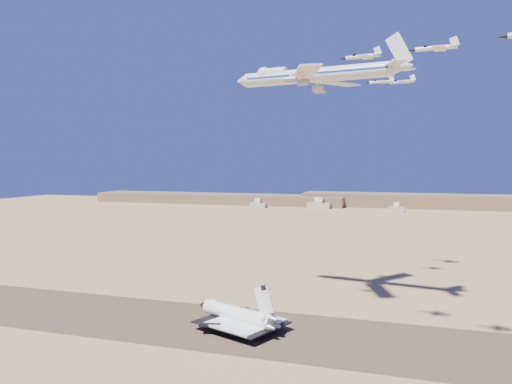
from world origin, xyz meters
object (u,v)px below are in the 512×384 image
(carrier_747, at_px, (310,75))
(crew_c, at_px, (257,339))
(chase_jet_f, at_px, (401,82))
(shuttle, at_px, (237,316))
(chase_jet_e, at_px, (381,82))
(crew_a, at_px, (251,336))
(chase_jet_b, at_px, (435,48))
(crew_b, at_px, (257,334))
(chase_jet_a, at_px, (362,56))

(carrier_747, height_order, crew_c, carrier_747)
(crew_c, height_order, chase_jet_f, chase_jet_f)
(crew_c, xyz_separation_m, chase_jet_f, (42.84, 112.87, 103.02))
(shuttle, distance_m, chase_jet_e, 132.79)
(shuttle, xyz_separation_m, chase_jet_f, (53.63, 103.50, 98.79))
(crew_a, bearing_deg, shuttle, 50.84)
(crew_c, relative_size, chase_jet_e, 0.11)
(crew_a, relative_size, chase_jet_b, 0.12)
(shuttle, relative_size, chase_jet_b, 2.77)
(crew_b, relative_size, crew_c, 1.03)
(crew_a, distance_m, chase_jet_b, 110.70)
(shuttle, distance_m, chase_jet_a, 101.25)
(shuttle, height_order, chase_jet_b, chase_jet_b)
(chase_jet_a, height_order, chase_jet_b, chase_jet_a)
(shuttle, distance_m, chase_jet_b, 112.82)
(crew_c, bearing_deg, crew_b, -35.59)
(chase_jet_b, bearing_deg, shuttle, 169.11)
(chase_jet_f, bearing_deg, chase_jet_b, -67.83)
(crew_a, height_order, chase_jet_e, chase_jet_e)
(crew_a, xyz_separation_m, chase_jet_f, (45.63, 111.03, 103.01))
(crew_b, distance_m, crew_c, 4.97)
(shuttle, relative_size, crew_a, 23.85)
(shuttle, bearing_deg, chase_jet_b, 4.86)
(chase_jet_f, bearing_deg, crew_a, -96.13)
(carrier_747, height_order, chase_jet_b, carrier_747)
(chase_jet_b, relative_size, chase_jet_e, 0.98)
(carrier_747, xyz_separation_m, crew_a, (-11.19, -44.28, -97.21))
(crew_a, relative_size, crew_c, 1.01)
(shuttle, bearing_deg, crew_c, -19.42)
(crew_a, relative_size, chase_jet_a, 0.12)
(shuttle, relative_size, carrier_747, 0.51)
(carrier_747, bearing_deg, chase_jet_f, 71.61)
(chase_jet_a, relative_size, chase_jet_b, 0.97)
(chase_jet_a, height_order, chase_jet_f, chase_jet_f)
(carrier_747, bearing_deg, chase_jet_b, -41.25)
(carrier_747, bearing_deg, chase_jet_a, -51.14)
(carrier_747, height_order, chase_jet_a, carrier_747)
(crew_a, height_order, chase_jet_f, chase_jet_f)
(shuttle, height_order, crew_c, shuttle)
(chase_jet_f, bearing_deg, chase_jet_e, -94.78)
(crew_a, height_order, crew_c, crew_a)
(carrier_747, xyz_separation_m, chase_jet_b, (47.31, -56.69, -4.06))
(chase_jet_a, xyz_separation_m, chase_jet_f, (8.48, 111.79, 8.55))
(crew_b, height_order, chase_jet_e, chase_jet_e)
(crew_a, xyz_separation_m, chase_jet_e, (36.78, 87.97, 99.93))
(shuttle, distance_m, crew_c, 14.90)
(crew_b, height_order, chase_jet_b, chase_jet_b)
(crew_b, relative_size, chase_jet_b, 0.12)
(crew_a, height_order, chase_jet_b, chase_jet_b)
(shuttle, height_order, chase_jet_f, chase_jet_f)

